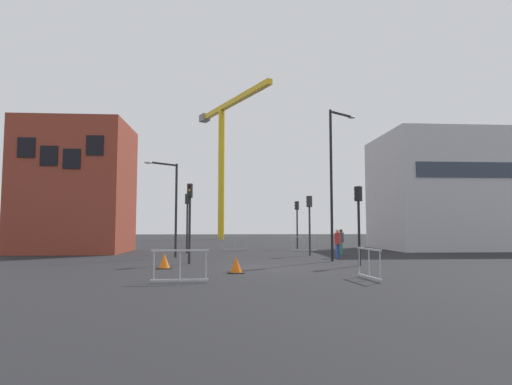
% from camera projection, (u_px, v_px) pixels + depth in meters
% --- Properties ---
extents(ground, '(160.00, 160.00, 0.00)m').
position_uv_depth(ground, '(264.00, 267.00, 19.27)').
color(ground, black).
extents(brick_building, '(7.12, 6.25, 9.10)m').
position_uv_depth(brick_building, '(77.00, 188.00, 30.33)').
color(brick_building, brown).
rests_on(brick_building, ground).
extents(office_block, '(11.19, 8.51, 9.15)m').
position_uv_depth(office_block, '(450.00, 192.00, 34.64)').
color(office_block, '#B7B7BC').
rests_on(office_block, ground).
extents(construction_crane, '(9.89, 19.10, 19.53)m').
position_uv_depth(construction_crane, '(224.00, 144.00, 61.36)').
color(construction_crane, gold).
rests_on(construction_crane, ground).
extents(streetlamp_tall, '(1.76, 1.23, 8.10)m').
position_uv_depth(streetlamp_tall, '(334.00, 172.00, 22.97)').
color(streetlamp_tall, black).
rests_on(streetlamp_tall, ground).
extents(streetlamp_short, '(1.76, 1.46, 5.58)m').
position_uv_depth(streetlamp_short, '(171.00, 199.00, 25.34)').
color(streetlamp_short, '#232326').
rests_on(streetlamp_short, ground).
extents(traffic_light_crosswalk, '(0.37, 0.37, 3.71)m').
position_uv_depth(traffic_light_crosswalk, '(358.00, 212.00, 20.10)').
color(traffic_light_crosswalk, black).
rests_on(traffic_light_crosswalk, ground).
extents(traffic_light_island, '(0.27, 0.38, 3.93)m').
position_uv_depth(traffic_light_island, '(190.00, 210.00, 21.10)').
color(traffic_light_island, '#232326').
rests_on(traffic_light_island, ground).
extents(traffic_light_near, '(0.39, 0.33, 4.07)m').
position_uv_depth(traffic_light_near, '(187.00, 213.00, 29.47)').
color(traffic_light_near, '#232326').
rests_on(traffic_light_near, ground).
extents(traffic_light_median, '(0.39, 0.33, 3.87)m').
position_uv_depth(traffic_light_median, '(297.00, 217.00, 34.93)').
color(traffic_light_median, '#232326').
rests_on(traffic_light_median, ground).
extents(traffic_light_verge, '(0.38, 0.36, 3.74)m').
position_uv_depth(traffic_light_verge, '(309.00, 215.00, 26.97)').
color(traffic_light_verge, '#2D2D30').
rests_on(traffic_light_verge, ground).
extents(pedestrian_walking, '(0.34, 0.34, 1.67)m').
position_uv_depth(pedestrian_walking, '(338.00, 241.00, 24.89)').
color(pedestrian_walking, '#33519E').
rests_on(pedestrian_walking, ground).
extents(pedestrian_waiting, '(0.34, 0.34, 1.65)m').
position_uv_depth(pedestrian_waiting, '(341.00, 240.00, 27.69)').
color(pedestrian_waiting, '#2D844C').
rests_on(pedestrian_waiting, ground).
extents(safety_barrier_rear, '(1.81, 0.29, 1.08)m').
position_uv_depth(safety_barrier_rear, '(304.00, 243.00, 31.76)').
color(safety_barrier_rear, '#B2B5BA').
rests_on(safety_barrier_rear, ground).
extents(safety_barrier_mid_span, '(2.13, 0.33, 1.08)m').
position_uv_depth(safety_barrier_mid_span, '(235.00, 243.00, 32.13)').
color(safety_barrier_mid_span, '#9EA0A5').
rests_on(safety_barrier_mid_span, ground).
extents(safety_barrier_front, '(1.86, 0.13, 1.08)m').
position_uv_depth(safety_barrier_front, '(180.00, 266.00, 13.86)').
color(safety_barrier_front, '#B2B5BA').
rests_on(safety_barrier_front, ground).
extents(safety_barrier_left_run, '(0.25, 1.86, 1.08)m').
position_uv_depth(safety_barrier_left_run, '(369.00, 263.00, 14.68)').
color(safety_barrier_left_run, '#B2B5BA').
rests_on(safety_barrier_left_run, ground).
extents(traffic_cone_on_verge, '(0.63, 0.63, 0.64)m').
position_uv_depth(traffic_cone_on_verge, '(236.00, 265.00, 16.83)').
color(traffic_cone_on_verge, black).
rests_on(traffic_cone_on_verge, ground).
extents(traffic_cone_orange, '(0.65, 0.65, 0.66)m').
position_uv_depth(traffic_cone_orange, '(164.00, 261.00, 18.59)').
color(traffic_cone_orange, black).
rests_on(traffic_cone_orange, ground).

